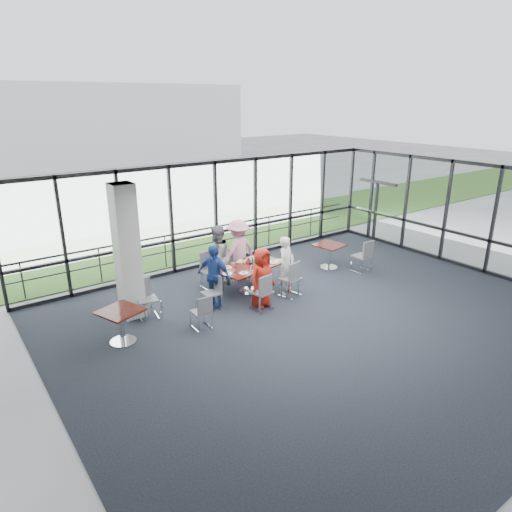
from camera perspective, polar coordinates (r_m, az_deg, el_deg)
floor at (r=10.95m, az=9.11°, el=-8.07°), size 12.00×10.00×0.02m
ceiling at (r=9.92m, az=10.08°, el=8.67°), size 12.00×10.00×0.04m
wall_left at (r=7.61m, az=-24.60°, el=-8.91°), size 0.10×10.00×3.20m
curtain_wall_back at (r=14.11m, az=-5.04°, el=5.32°), size 12.00×0.10×3.20m
curtain_wall_right at (r=15.07m, az=25.88°, el=4.36°), size 0.10×10.00×3.20m
exit_door at (r=17.20m, az=14.71°, el=5.40°), size 0.12×1.60×2.10m
structural_column at (r=10.87m, az=-15.81°, el=0.43°), size 0.50×0.50×3.20m
apron at (r=18.84m, az=-12.85°, el=3.35°), size 80.00×70.00×0.02m
grass_strip at (r=17.08m, az=-10.14°, el=2.01°), size 80.00×5.00×0.01m
hangar_main at (r=40.34m, az=-20.97°, el=15.17°), size 24.00×10.00×6.00m
guard_rail at (r=14.90m, az=-6.12°, el=1.64°), size 12.00×0.06×0.06m
main_table at (r=12.14m, az=-0.84°, el=-1.77°), size 2.01×1.36×0.75m
side_table_left at (r=10.07m, az=-16.56°, el=-7.18°), size 1.01×1.01×0.75m
side_table_right at (r=14.05m, az=9.16°, el=0.94°), size 0.91×0.91×0.75m
diner_near_left at (r=11.28m, az=0.71°, el=-2.70°), size 0.80×0.59×1.51m
diner_near_right at (r=12.06m, az=3.80°, el=-1.15°), size 0.67×0.58×1.56m
diner_far_left at (r=12.38m, az=-4.89°, el=-0.12°), size 1.00×0.85×1.77m
diner_far_right at (r=12.85m, az=-2.25°, el=0.70°), size 1.23×0.77×1.78m
diner_end at (r=11.34m, az=-5.31°, el=-2.44°), size 0.85×1.06×1.59m
chair_main_nl at (r=11.18m, az=0.68°, el=-4.52°), size 0.52×0.52×0.93m
chair_main_nr at (r=11.96m, az=4.30°, el=-2.85°), size 0.57×0.57×0.97m
chair_main_fl at (r=12.48m, az=-5.64°, el=-1.92°), size 0.49×0.49×0.97m
chair_main_fr at (r=13.09m, az=-2.20°, el=-1.06°), size 0.45×0.45×0.87m
chair_main_end at (r=11.30m, az=-5.61°, el=-4.63°), size 0.41×0.41×0.83m
chair_spare_la at (r=10.41m, az=-6.89°, el=-6.97°), size 0.41×0.41×0.79m
chair_spare_lb at (r=11.08m, az=-13.45°, el=-5.31°), size 0.53×0.53×0.93m
chair_spare_r at (r=13.96m, az=13.12°, el=-0.02°), size 0.49×0.49×0.98m
plate_nl at (r=11.56m, az=-1.56°, el=-2.14°), size 0.24×0.24×0.01m
plate_nr at (r=12.30m, az=2.18°, el=-0.80°), size 0.24×0.24×0.01m
plate_fl at (r=11.96m, az=-3.61°, el=-1.43°), size 0.23×0.23×0.01m
plate_fr at (r=12.61m, az=-0.48°, el=-0.29°), size 0.25×0.25×0.01m
plate_end at (r=11.53m, az=-3.62°, el=-2.23°), size 0.26×0.26×0.01m
tumbler_a at (r=11.77m, az=-0.52°, el=-1.45°), size 0.06×0.06×0.13m
tumbler_b at (r=12.18m, az=0.85°, el=-0.67°), size 0.08×0.08×0.15m
tumbler_c at (r=12.19m, az=-1.52°, el=-0.67°), size 0.07×0.07×0.14m
tumbler_d at (r=11.60m, az=-2.67°, el=-1.79°), size 0.06×0.06×0.13m
menu_a at (r=11.79m, az=0.17°, el=-1.73°), size 0.33×0.28×0.00m
menu_b at (r=12.48m, az=2.88°, el=-0.55°), size 0.32×0.25×0.00m
menu_c at (r=12.43m, az=-1.83°, el=-0.63°), size 0.38×0.36×0.00m
condiment_caddy at (r=12.20m, az=-0.77°, el=-0.90°), size 0.10×0.07×0.04m
ketchup_bottle at (r=12.15m, az=-0.89°, el=-0.64°), size 0.06×0.06×0.18m
green_bottle at (r=12.15m, az=-0.43°, el=-0.58°), size 0.05×0.05×0.20m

